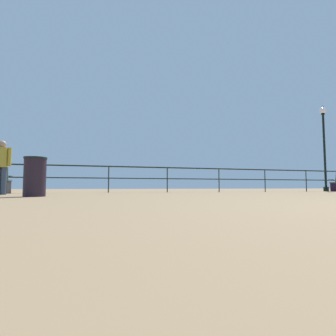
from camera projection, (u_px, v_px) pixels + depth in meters
name	position (u px, v px, depth m)	size (l,w,h in m)	color
pier_railing	(194.00, 174.00, 11.39)	(21.62, 0.05, 1.05)	black
lamppost_center	(324.00, 139.00, 13.96)	(0.34, 0.34, 4.56)	black
person_by_bench	(2.00, 163.00, 7.53)	(0.50, 0.30, 1.55)	#313E50
seagull_on_rail	(34.00, 162.00, 9.60)	(0.21, 0.35, 0.17)	silver
trash_bin	(35.00, 177.00, 6.07)	(0.50, 0.50, 0.91)	black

